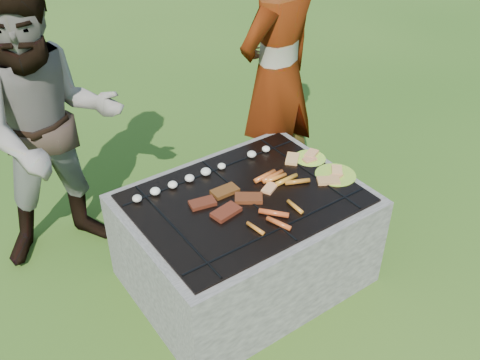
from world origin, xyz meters
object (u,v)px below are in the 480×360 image
at_px(fire_pit, 245,242).
at_px(plate_near, 336,175).
at_px(cook, 277,76).
at_px(plate_far, 310,158).
at_px(bystander, 51,129).

distance_m(fire_pit, plate_near, 0.66).
distance_m(plate_near, cook, 0.84).
xyz_separation_m(plate_near, cook, (0.16, 0.76, 0.31)).
relative_size(plate_far, cook, 0.11).
distance_m(plate_far, cook, 0.64).
relative_size(plate_near, cook, 0.14).
bearing_deg(plate_near, bystander, 141.89).
height_order(cook, bystander, cook).
height_order(plate_near, bystander, bystander).
height_order(plate_far, plate_near, same).
bearing_deg(fire_pit, plate_far, 9.84).
bearing_deg(plate_far, plate_near, -90.33).
relative_size(fire_pit, plate_near, 5.10).
xyz_separation_m(fire_pit, plate_near, (0.56, -0.13, 0.33)).
bearing_deg(bystander, plate_near, -29.25).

